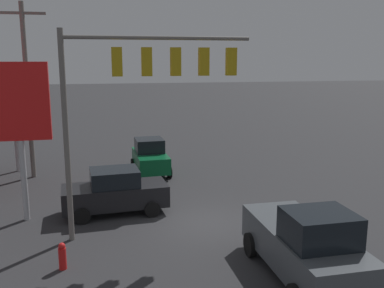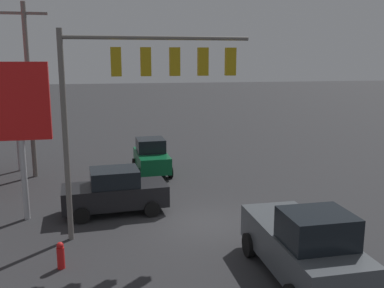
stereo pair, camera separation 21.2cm
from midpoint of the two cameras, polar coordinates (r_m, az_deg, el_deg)
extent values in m
plane|color=#2D2D30|center=(17.61, 1.66, -10.42)|extent=(200.00, 200.00, 0.00)
cylinder|color=slate|center=(15.61, -16.14, 0.70)|extent=(0.20, 0.20, 7.53)
cylinder|color=slate|center=(15.45, -4.19, 13.93)|extent=(6.62, 0.14, 0.14)
cube|color=#B79314|center=(15.32, -9.70, 10.75)|extent=(0.36, 0.28, 1.00)
sphere|color=#360505|center=(15.50, -9.76, 11.86)|extent=(0.22, 0.22, 0.22)
sphere|color=#392305|center=(15.50, -9.73, 10.76)|extent=(0.22, 0.22, 0.22)
sphere|color=#41FF6B|center=(15.51, -9.69, 9.65)|extent=(0.22, 0.22, 0.22)
cube|color=#B79314|center=(15.38, -5.79, 10.86)|extent=(0.36, 0.28, 1.00)
sphere|color=#360505|center=(15.57, -5.88, 11.96)|extent=(0.22, 0.22, 0.22)
sphere|color=#392305|center=(15.57, -5.86, 10.86)|extent=(0.22, 0.22, 0.22)
sphere|color=#41FF6B|center=(15.57, -5.83, 9.76)|extent=(0.22, 0.22, 0.22)
cube|color=#B79314|center=(15.52, -1.92, 10.91)|extent=(0.36, 0.28, 1.00)
sphere|color=#360505|center=(15.70, -2.04, 12.01)|extent=(0.22, 0.22, 0.22)
sphere|color=#392305|center=(15.70, -2.03, 10.91)|extent=(0.22, 0.22, 0.22)
sphere|color=#41FF6B|center=(15.71, -2.03, 9.82)|extent=(0.22, 0.22, 0.22)
cube|color=#B79314|center=(15.72, 1.86, 10.92)|extent=(0.36, 0.28, 1.00)
sphere|color=#360505|center=(15.90, 1.72, 12.00)|extent=(0.22, 0.22, 0.22)
sphere|color=#392305|center=(15.90, 1.71, 10.92)|extent=(0.22, 0.22, 0.22)
sphere|color=#41FF6B|center=(15.91, 1.70, 9.84)|extent=(0.22, 0.22, 0.22)
cube|color=#B79314|center=(15.99, 5.53, 10.88)|extent=(0.36, 0.28, 1.00)
sphere|color=#360505|center=(16.17, 5.36, 11.95)|extent=(0.22, 0.22, 0.22)
sphere|color=#392305|center=(16.17, 5.34, 10.88)|extent=(0.22, 0.22, 0.22)
sphere|color=#41FF6B|center=(16.17, 5.32, 9.82)|extent=(0.22, 0.22, 0.22)
cylinder|color=slate|center=(24.92, -20.62, 6.48)|extent=(0.26, 0.26, 9.45)
cube|color=slate|center=(24.96, -21.30, 15.94)|extent=(2.40, 0.14, 0.14)
cylinder|color=#B7B7BC|center=(26.93, -21.96, 0.87)|extent=(0.24, 0.24, 4.03)
cylinder|color=#B7B7BC|center=(18.37, -21.48, 0.12)|extent=(0.24, 0.24, 6.41)
cube|color=red|center=(18.14, -21.86, 5.29)|extent=(2.41, 0.24, 3.07)
cube|color=black|center=(18.27, -21.79, 5.33)|extent=(1.68, 0.04, 1.08)
cube|color=#474C51|center=(13.57, 14.70, -13.32)|extent=(2.05, 5.22, 1.10)
cube|color=black|center=(12.45, 16.80, -10.73)|extent=(1.85, 1.62, 0.90)
cylinder|color=black|center=(15.59, 15.21, -12.21)|extent=(0.23, 0.80, 0.80)
cylinder|color=black|center=(14.82, 7.98, -13.19)|extent=(0.23, 0.80, 0.80)
cube|color=#0C592D|center=(24.79, -5.17, -2.16)|extent=(1.84, 3.86, 0.90)
cube|color=black|center=(24.91, -5.30, -0.14)|extent=(1.63, 1.76, 0.76)
cylinder|color=black|center=(23.86, -2.64, -3.77)|extent=(0.24, 0.63, 0.62)
cylinder|color=black|center=(23.61, -6.80, -4.01)|extent=(0.24, 0.63, 0.62)
cylinder|color=black|center=(26.22, -3.67, -2.40)|extent=(0.24, 0.63, 0.62)
cylinder|color=black|center=(25.99, -7.45, -2.60)|extent=(0.24, 0.63, 0.62)
cube|color=black|center=(18.70, -9.88, -6.73)|extent=(4.52, 2.10, 0.90)
cube|color=black|center=(18.47, -9.97, -4.37)|extent=(2.11, 1.79, 0.70)
cylinder|color=black|center=(17.91, -14.15, -9.26)|extent=(0.67, 0.27, 0.66)
cylinder|color=black|center=(19.65, -14.29, -7.41)|extent=(0.67, 0.27, 0.66)
cylinder|color=black|center=(18.16, -5.00, -8.65)|extent=(0.67, 0.27, 0.66)
cylinder|color=black|center=(19.88, -5.97, -6.89)|extent=(0.67, 0.27, 0.66)
cylinder|color=red|center=(14.52, -16.68, -14.35)|extent=(0.24, 0.24, 0.70)
sphere|color=red|center=(14.34, -16.77, -12.83)|extent=(0.22, 0.22, 0.22)
camera|label=1|loc=(0.11, -89.67, 0.07)|focal=40.00mm
camera|label=2|loc=(0.11, 90.33, -0.07)|focal=40.00mm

